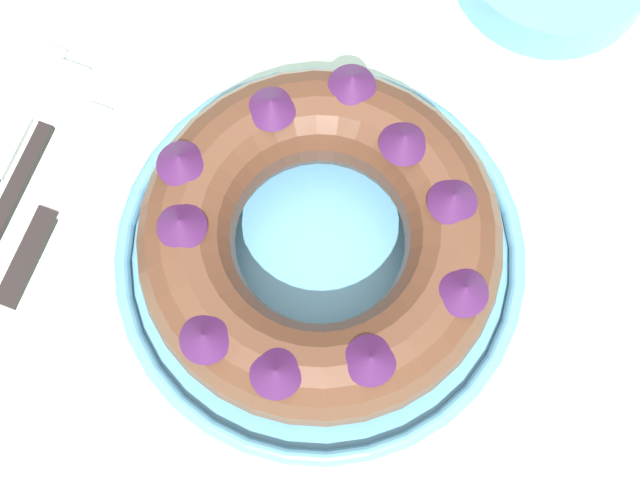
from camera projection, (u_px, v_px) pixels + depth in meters
ground_plane at (327, 383)px, 1.42m from camera, size 8.00×8.00×0.00m
dining_table at (332, 283)px, 0.76m from camera, size 1.18×1.24×0.78m
serving_dish at (320, 257)px, 0.65m from camera, size 0.30×0.30×0.02m
bundt_cake at (320, 239)px, 0.61m from camera, size 0.25×0.25×0.08m
fork at (32, 156)px, 0.68m from camera, size 0.02×0.19×0.01m
cake_knife at (48, 214)px, 0.67m from camera, size 0.02×0.18×0.01m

